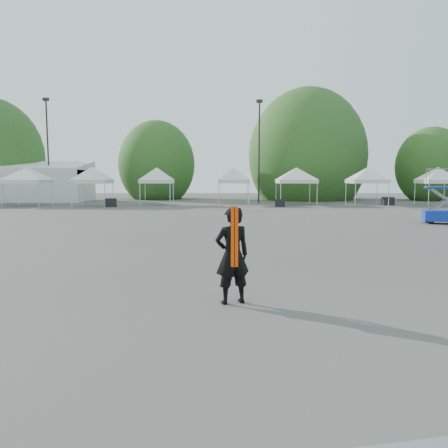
{
  "coord_description": "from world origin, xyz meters",
  "views": [
    {
      "loc": [
        -0.62,
        -10.3,
        2.37
      ],
      "look_at": [
        -0.56,
        -0.07,
        1.3
      ],
      "focal_mm": 35.0,
      "sensor_mm": 36.0,
      "label": 1
    }
  ],
  "objects": [
    {
      "name": "tent_c",
      "position": [
        -11.59,
        27.04,
        3.06
      ],
      "size": [
        4.16,
        4.16,
        3.88
      ],
      "color": "silver",
      "rests_on": "ground"
    },
    {
      "name": "tent_h",
      "position": [
        18.05,
        27.44,
        3.06
      ],
      "size": [
        4.01,
        4.01,
        3.88
      ],
      "color": "silver",
      "rests_on": "ground"
    },
    {
      "name": "scissor_lift",
      "position": [
        11.17,
        12.38,
        1.45
      ],
      "size": [
        2.44,
        1.66,
        2.87
      ],
      "rotation": [
        0.0,
        0.0,
        -0.27
      ],
      "color": "#0B3C98",
      "rests_on": "ground"
    },
    {
      "name": "tree_mid_w",
      "position": [
        -8.0,
        40.0,
        3.93
      ],
      "size": [
        4.16,
        4.16,
        6.33
      ],
      "color": "#382314",
      "rests_on": "ground"
    },
    {
      "name": "man",
      "position": [
        -0.41,
        -2.17,
        0.93
      ],
      "size": [
        0.78,
        0.64,
        1.85
      ],
      "rotation": [
        0.0,
        0.0,
        3.47
      ],
      "color": "black",
      "rests_on": "ground"
    },
    {
      "name": "tent_f",
      "position": [
        6.04,
        28.71,
        3.06
      ],
      "size": [
        4.72,
        4.72,
        3.88
      ],
      "color": "silver",
      "rests_on": "ground"
    },
    {
      "name": "tree_mid_e",
      "position": [
        9.0,
        39.0,
        4.84
      ],
      "size": [
        5.12,
        5.12,
        7.79
      ],
      "color": "#382314",
      "rests_on": "ground"
    },
    {
      "name": "light_pole_west",
      "position": [
        -18.0,
        34.0,
        5.77
      ],
      "size": [
        0.6,
        0.25,
        10.3
      ],
      "color": "black",
      "rests_on": "ground"
    },
    {
      "name": "tree_far_e",
      "position": [
        22.0,
        37.0,
        3.63
      ],
      "size": [
        3.84,
        3.84,
        5.84
      ],
      "color": "#382314",
      "rests_on": "ground"
    },
    {
      "name": "crate_east",
      "position": [
        14.11,
        28.11,
        0.36
      ],
      "size": [
        0.93,
        0.72,
        0.72
      ],
      "primitive_type": "cube",
      "rotation": [
        0.0,
        0.0,
        0.01
      ],
      "color": "black",
      "rests_on": "ground"
    },
    {
      "name": "crate_mid",
      "position": [
        4.29,
        26.09,
        0.31
      ],
      "size": [
        0.86,
        0.71,
        0.62
      ],
      "primitive_type": "cube",
      "rotation": [
        0.0,
        0.0,
        -0.11
      ],
      "color": "black",
      "rests_on": "ground"
    },
    {
      "name": "tent_d",
      "position": [
        -6.36,
        28.71,
        3.06
      ],
      "size": [
        3.96,
        3.96,
        3.88
      ],
      "color": "silver",
      "rests_on": "ground"
    },
    {
      "name": "ground",
      "position": [
        0.0,
        0.0,
        0.0
      ],
      "size": [
        120.0,
        120.0,
        0.0
      ],
      "primitive_type": "plane",
      "color": "#474442",
      "rests_on": "ground"
    },
    {
      "name": "tent_e",
      "position": [
        0.47,
        28.68,
        3.06
      ],
      "size": [
        3.93,
        3.93,
        3.88
      ],
      "color": "silver",
      "rests_on": "ground"
    },
    {
      "name": "light_pole_east",
      "position": [
        3.0,
        32.0,
        5.52
      ],
      "size": [
        0.6,
        0.25,
        9.8
      ],
      "color": "black",
      "rests_on": "ground"
    },
    {
      "name": "crate_west",
      "position": [
        -9.81,
        25.89,
        0.36
      ],
      "size": [
        1.1,
        0.97,
        0.72
      ],
      "primitive_type": "cube",
      "rotation": [
        0.0,
        0.0,
        0.32
      ],
      "color": "black",
      "rests_on": "ground"
    },
    {
      "name": "tent_b",
      "position": [
        -17.23,
        27.28,
        3.06
      ],
      "size": [
        4.63,
        4.63,
        3.88
      ],
      "color": "silver",
      "rests_on": "ground"
    },
    {
      "name": "marquee",
      "position": [
        -22.0,
        35.0,
        1.97
      ],
      "size": [
        15.0,
        6.25,
        4.23
      ],
      "color": "silver",
      "rests_on": "ground"
    },
    {
      "name": "tent_g",
      "position": [
        12.23,
        28.26,
        3.06
      ],
      "size": [
        4.32,
        4.32,
        3.88
      ],
      "color": "silver",
      "rests_on": "ground"
    }
  ]
}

